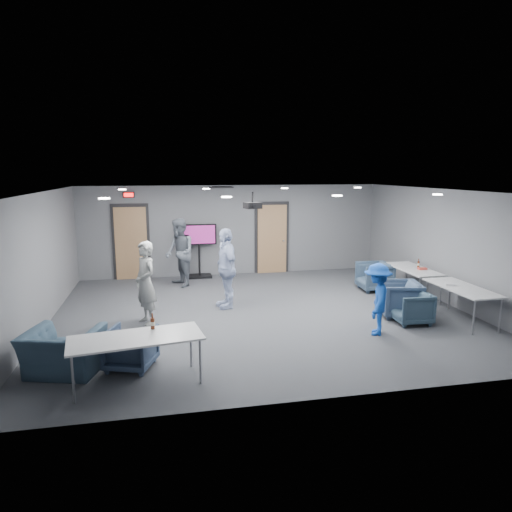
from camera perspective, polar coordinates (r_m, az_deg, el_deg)
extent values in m
plane|color=#313338|center=(10.28, 0.64, -7.09)|extent=(9.00, 9.00, 0.00)
plane|color=white|center=(9.80, 0.68, 8.13)|extent=(9.00, 9.00, 0.00)
cube|color=slate|center=(13.84, -2.88, 3.24)|extent=(9.00, 0.02, 2.70)
cube|color=slate|center=(6.20, 8.60, -6.16)|extent=(9.00, 0.02, 2.70)
cube|color=slate|center=(10.02, -25.36, -0.63)|extent=(0.02, 8.00, 2.70)
cube|color=slate|center=(11.75, 22.63, 1.11)|extent=(0.02, 8.00, 2.70)
cube|color=black|center=(13.72, -15.33, 1.67)|extent=(1.06, 0.06, 2.24)
cube|color=#9A764B|center=(13.68, -15.34, 1.52)|extent=(0.90, 0.05, 2.10)
cylinder|color=gray|center=(13.62, -13.87, 1.34)|extent=(0.04, 0.10, 0.04)
cube|color=black|center=(14.08, 1.98, 2.26)|extent=(1.06, 0.06, 2.24)
cube|color=#9A764B|center=(14.04, 2.02, 2.12)|extent=(0.90, 0.05, 2.10)
cylinder|color=gray|center=(14.09, 3.45, 1.93)|extent=(0.04, 0.10, 0.04)
cube|color=black|center=(13.55, -15.63, 7.38)|extent=(0.32, 0.06, 0.16)
cube|color=#FF0C0C|center=(13.51, -15.64, 7.37)|extent=(0.26, 0.02, 0.11)
cube|color=black|center=(12.47, -4.38, 8.57)|extent=(0.60, 0.60, 0.03)
cylinder|color=white|center=(7.83, -18.45, 6.84)|extent=(0.18, 0.18, 0.02)
cylinder|color=white|center=(11.41, -16.39, 7.98)|extent=(0.18, 0.18, 0.02)
cylinder|color=white|center=(7.85, -3.69, 7.37)|extent=(0.18, 0.18, 0.02)
cylinder|color=white|center=(11.42, -6.24, 8.35)|extent=(0.18, 0.18, 0.02)
cylinder|color=white|center=(8.37, 10.12, 7.43)|extent=(0.18, 0.18, 0.02)
cylinder|color=white|center=(11.79, 3.59, 8.46)|extent=(0.18, 0.18, 0.02)
cylinder|color=white|center=(9.29, 21.74, 7.15)|extent=(0.18, 0.18, 0.02)
cylinder|color=white|center=(12.46, 12.60, 8.34)|extent=(0.18, 0.18, 0.02)
imported|color=gray|center=(9.63, -13.64, -3.29)|extent=(0.65, 0.75, 1.72)
imported|color=slate|center=(12.55, -9.52, 0.41)|extent=(0.97, 1.09, 1.87)
imported|color=#AEBCE0|center=(10.48, -3.75, -1.53)|extent=(0.63, 1.15, 1.85)
imported|color=#1B4CB2|center=(9.10, 14.91, -5.23)|extent=(0.89, 1.04, 1.40)
imported|color=#374A60|center=(12.46, 14.58, -2.49)|extent=(0.86, 0.84, 0.75)
imported|color=#35455D|center=(10.43, 17.49, -5.13)|extent=(1.01, 0.99, 0.77)
imported|color=#324657|center=(10.05, 18.80, -6.11)|extent=(0.77, 0.75, 0.67)
imported|color=#35445C|center=(7.71, -15.37, -11.02)|extent=(0.91, 0.93, 0.67)
imported|color=#334859|center=(7.85, -22.94, -10.98)|extent=(1.31, 1.21, 0.70)
cube|color=#BBBDC0|center=(12.02, 19.08, -1.54)|extent=(0.72, 1.72, 0.03)
cylinder|color=gray|center=(12.63, 16.10, -2.50)|extent=(0.04, 0.04, 0.70)
cylinder|color=gray|center=(11.31, 19.75, -4.22)|extent=(0.04, 0.04, 0.70)
cylinder|color=gray|center=(12.89, 18.29, -2.36)|extent=(0.04, 0.04, 0.70)
cylinder|color=gray|center=(11.61, 22.10, -4.01)|extent=(0.04, 0.04, 0.70)
cube|color=#BBBDC0|center=(10.48, 24.35, -3.65)|extent=(0.74, 1.79, 0.03)
cylinder|color=gray|center=(11.06, 20.51, -4.61)|extent=(0.04, 0.04, 0.70)
cylinder|color=gray|center=(9.78, 25.57, -6.95)|extent=(0.04, 0.04, 0.70)
cylinder|color=gray|center=(11.37, 23.02, -4.37)|extent=(0.04, 0.04, 0.70)
cylinder|color=gray|center=(10.14, 28.23, -6.58)|extent=(0.04, 0.04, 0.70)
cube|color=#BBBDC0|center=(7.01, -14.78, -9.88)|extent=(2.02, 1.08, 0.03)
cylinder|color=gray|center=(7.55, -8.13, -11.07)|extent=(0.04, 0.04, 0.70)
cylinder|color=gray|center=(7.42, -21.81, -12.15)|extent=(0.04, 0.04, 0.70)
cylinder|color=gray|center=(6.98, -6.98, -12.93)|extent=(0.04, 0.04, 0.70)
cylinder|color=gray|center=(6.84, -21.92, -14.17)|extent=(0.04, 0.04, 0.70)
cylinder|color=#501F0D|center=(7.25, -12.80, -8.24)|extent=(0.06, 0.06, 0.17)
cylinder|color=#501F0D|center=(7.21, -12.84, -7.28)|extent=(0.02, 0.02, 0.08)
cylinder|color=beige|center=(7.25, -12.80, -8.24)|extent=(0.07, 0.07, 0.06)
cylinder|color=#501F0D|center=(12.17, 19.63, -0.99)|extent=(0.05, 0.05, 0.15)
cylinder|color=#501F0D|center=(12.15, 19.67, -0.48)|extent=(0.02, 0.02, 0.07)
cylinder|color=beige|center=(12.17, 19.63, -0.99)|extent=(0.06, 0.06, 0.05)
cube|color=#BC3C2F|center=(11.95, 20.07, -1.49)|extent=(0.21, 0.15, 0.05)
cube|color=silver|center=(10.53, 23.11, -3.29)|extent=(0.22, 0.19, 0.04)
cube|color=black|center=(13.71, -7.05, -2.51)|extent=(0.69, 0.49, 0.06)
cylinder|color=black|center=(13.58, -7.10, 0.01)|extent=(0.06, 0.06, 1.19)
cube|color=black|center=(13.48, -7.17, 2.69)|extent=(1.04, 0.07, 0.61)
cube|color=#751A5E|center=(13.43, -7.15, 2.67)|extent=(0.94, 0.01, 0.53)
cylinder|color=black|center=(9.71, -0.43, 7.39)|extent=(0.04, 0.04, 0.22)
cube|color=black|center=(9.72, -0.43, 6.34)|extent=(0.39, 0.35, 0.13)
cylinder|color=black|center=(9.57, -0.25, 6.27)|extent=(0.08, 0.06, 0.08)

